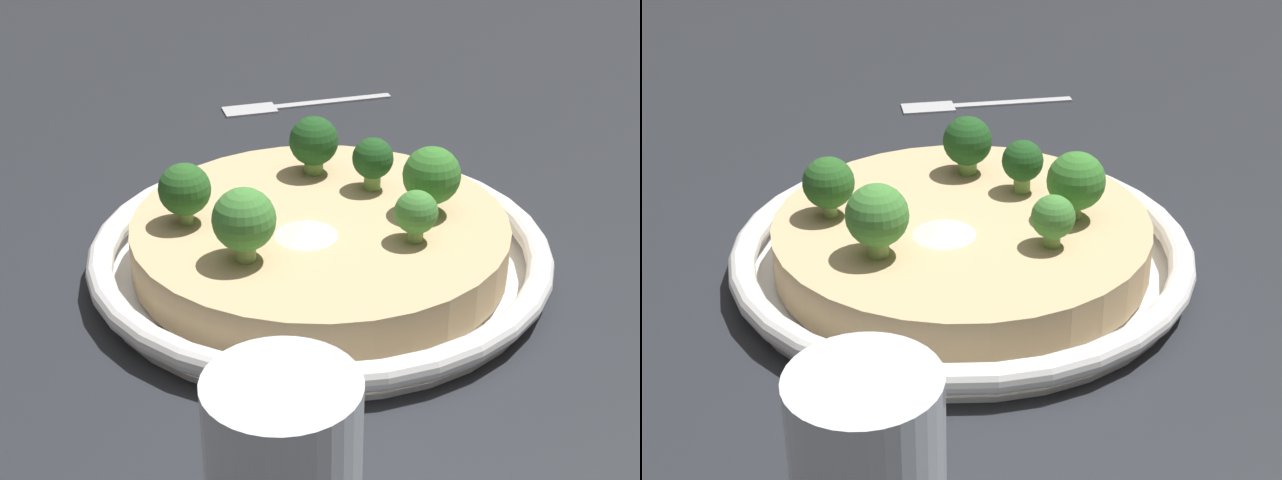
# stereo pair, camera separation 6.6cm
# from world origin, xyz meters

# --- Properties ---
(ground_plane) EXTENTS (6.00, 6.00, 0.00)m
(ground_plane) POSITION_xyz_m (0.00, 0.00, 0.00)
(ground_plane) COLOR #23262B
(risotto_bowl) EXTENTS (0.31, 0.31, 0.04)m
(risotto_bowl) POSITION_xyz_m (0.00, 0.00, 0.02)
(risotto_bowl) COLOR white
(risotto_bowl) RESTS_ON ground_plane
(cheese_sprinkle) EXTENTS (0.04, 0.04, 0.01)m
(cheese_sprinkle) POSITION_xyz_m (-0.02, -0.01, 0.04)
(cheese_sprinkle) COLOR white
(cheese_sprinkle) RESTS_ON risotto_bowl
(broccoli_back) EXTENTS (0.04, 0.04, 0.04)m
(broccoli_back) POSITION_xyz_m (0.04, 0.06, 0.06)
(broccoli_back) COLOR #759E4C
(broccoli_back) RESTS_ON risotto_bowl
(broccoli_front_right) EXTENTS (0.03, 0.03, 0.03)m
(broccoli_front_right) POSITION_xyz_m (0.03, -0.06, 0.06)
(broccoli_front_right) COLOR #759E4C
(broccoli_front_right) RESTS_ON risotto_bowl
(broccoli_back_left) EXTENTS (0.03, 0.03, 0.04)m
(broccoli_back_left) POSITION_xyz_m (-0.07, 0.05, 0.06)
(broccoli_back_left) COLOR #84A856
(broccoli_back_left) RESTS_ON risotto_bowl
(broccoli_back_right) EXTENTS (0.03, 0.03, 0.04)m
(broccoli_back_right) POSITION_xyz_m (0.06, 0.02, 0.06)
(broccoli_back_right) COLOR #759E4C
(broccoli_back_right) RESTS_ON risotto_bowl
(broccoli_left) EXTENTS (0.04, 0.04, 0.05)m
(broccoli_left) POSITION_xyz_m (-0.07, -0.02, 0.07)
(broccoli_left) COLOR #84A856
(broccoli_left) RESTS_ON risotto_bowl
(broccoli_right) EXTENTS (0.04, 0.04, 0.05)m
(broccoli_right) POSITION_xyz_m (0.07, -0.04, 0.07)
(broccoli_right) COLOR #759E4C
(broccoli_right) RESTS_ON risotto_bowl
(drinking_glass) EXTENTS (0.07, 0.07, 0.08)m
(drinking_glass) POSITION_xyz_m (-0.15, -0.18, 0.04)
(drinking_glass) COLOR silver
(drinking_glass) RESTS_ON ground_plane
(fork_utensil) EXTENTS (0.16, 0.07, 0.00)m
(fork_utensil) POSITION_xyz_m (0.16, 0.27, 0.00)
(fork_utensil) COLOR #B7B7BC
(fork_utensil) RESTS_ON ground_plane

